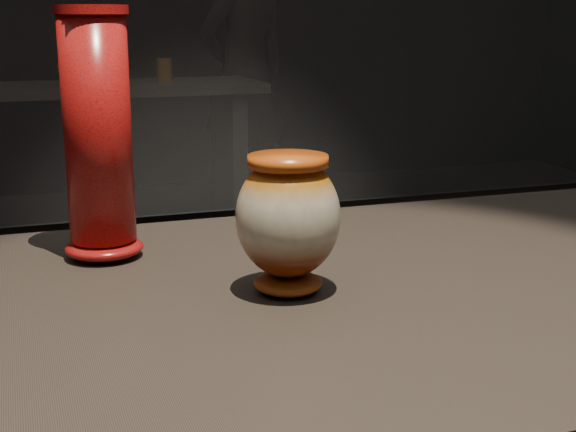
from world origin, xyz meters
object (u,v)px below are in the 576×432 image
object	(u,v)px
tall_vase	(98,139)
visitor	(245,75)
main_vase	(288,218)
back_shelf	(68,136)

from	to	relation	value
tall_vase	visitor	world-z (taller)	visitor
main_vase	tall_vase	world-z (taller)	tall_vase
back_shelf	visitor	xyz separation A→B (m)	(1.13, 0.64, 0.24)
main_vase	visitor	world-z (taller)	visitor
main_vase	tall_vase	bearing A→B (deg)	131.37
back_shelf	visitor	bearing A→B (deg)	29.45
main_vase	tall_vase	xyz separation A→B (m)	(-0.20, 0.23, 0.07)
main_vase	back_shelf	bearing A→B (deg)	90.80
main_vase	back_shelf	xyz separation A→B (m)	(-0.05, 3.35, -0.36)
tall_vase	visitor	xyz separation A→B (m)	(1.28, 3.76, -0.19)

